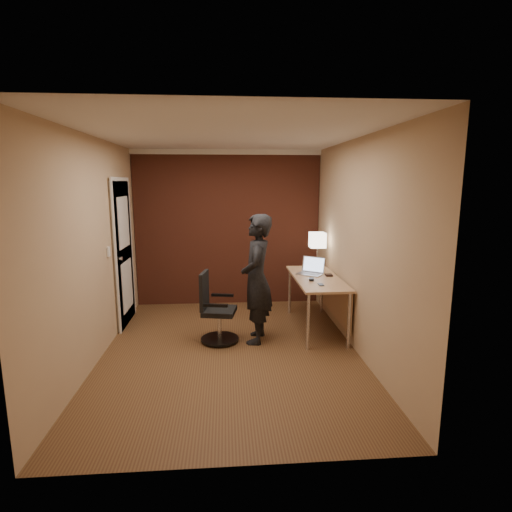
# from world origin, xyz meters

# --- Properties ---
(room) EXTENTS (4.00, 4.00, 4.00)m
(room) POSITION_xyz_m (-0.27, 1.54, 1.37)
(room) COLOR brown
(room) RESTS_ON ground
(desk) EXTENTS (0.60, 1.50, 0.73)m
(desk) POSITION_xyz_m (1.25, 0.65, 0.60)
(desk) COLOR tan
(desk) RESTS_ON ground
(desk_lamp) EXTENTS (0.22, 0.22, 0.54)m
(desk_lamp) POSITION_xyz_m (1.31, 1.20, 1.15)
(desk_lamp) COLOR silver
(desk_lamp) RESTS_ON desk
(laptop) EXTENTS (0.42, 0.40, 0.23)m
(laptop) POSITION_xyz_m (1.15, 0.85, 0.79)
(laptop) COLOR silver
(laptop) RESTS_ON desk
(mouse) EXTENTS (0.08, 0.11, 0.03)m
(mouse) POSITION_xyz_m (1.07, 0.46, 0.75)
(mouse) COLOR black
(mouse) RESTS_ON desk
(phone) EXTENTS (0.06, 0.12, 0.01)m
(phone) POSITION_xyz_m (1.14, 0.23, 0.73)
(phone) COLOR black
(phone) RESTS_ON desk
(wallet) EXTENTS (0.09, 0.11, 0.02)m
(wallet) POSITION_xyz_m (1.36, 0.70, 0.74)
(wallet) COLOR black
(wallet) RESTS_ON desk
(office_chair) EXTENTS (0.48, 0.53, 0.88)m
(office_chair) POSITION_xyz_m (-0.19, 0.30, 0.39)
(office_chair) COLOR black
(office_chair) RESTS_ON ground
(person) EXTENTS (0.49, 0.65, 1.62)m
(person) POSITION_xyz_m (0.34, 0.29, 0.81)
(person) COLOR black
(person) RESTS_ON ground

